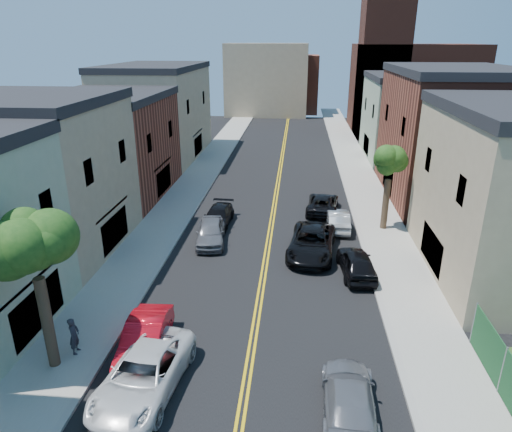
% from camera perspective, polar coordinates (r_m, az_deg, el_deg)
% --- Properties ---
extents(sidewalk_left, '(3.20, 100.00, 0.15)m').
position_cam_1_polar(sidewalk_left, '(43.38, -7.79, 4.25)').
color(sidewalk_left, gray).
rests_on(sidewalk_left, ground).
extents(sidewalk_right, '(3.20, 100.00, 0.15)m').
position_cam_1_polar(sidewalk_right, '(42.77, 13.37, 3.61)').
color(sidewalk_right, gray).
rests_on(sidewalk_right, ground).
extents(curb_left, '(0.30, 100.00, 0.15)m').
position_cam_1_polar(curb_left, '(43.03, -5.51, 4.20)').
color(curb_left, gray).
rests_on(curb_left, ground).
extents(curb_right, '(0.30, 100.00, 0.15)m').
position_cam_1_polar(curb_right, '(42.55, 11.04, 3.71)').
color(curb_right, gray).
rests_on(curb_right, ground).
extents(bldg_left_tan_near, '(9.00, 10.00, 9.00)m').
position_cam_1_polar(bldg_left_tan_near, '(30.94, -25.52, 4.00)').
color(bldg_left_tan_near, '#998466').
rests_on(bldg_left_tan_near, ground).
extents(bldg_left_brick, '(9.00, 12.00, 8.00)m').
position_cam_1_polar(bldg_left_brick, '(40.58, -17.83, 7.99)').
color(bldg_left_brick, brown).
rests_on(bldg_left_brick, ground).
extents(bldg_left_tan_far, '(9.00, 16.00, 9.50)m').
position_cam_1_polar(bldg_left_tan_far, '(53.39, -12.21, 12.29)').
color(bldg_left_tan_far, '#998466').
rests_on(bldg_left_tan_far, ground).
extents(bldg_right_brick, '(9.00, 14.00, 10.00)m').
position_cam_1_polar(bldg_right_brick, '(41.07, 22.87, 8.93)').
color(bldg_right_brick, brown).
rests_on(bldg_right_brick, ground).
extents(bldg_right_palegrn, '(9.00, 12.00, 8.50)m').
position_cam_1_polar(bldg_right_palegrn, '(54.50, 18.59, 11.32)').
color(bldg_right_palegrn, gray).
rests_on(bldg_right_palegrn, ground).
extents(church, '(16.20, 14.20, 22.60)m').
position_cam_1_polar(church, '(69.29, 18.11, 15.76)').
color(church, '#4C2319').
rests_on(church, ground).
extents(backdrop_left, '(14.00, 8.00, 12.00)m').
position_cam_1_polar(backdrop_left, '(82.89, 1.32, 16.60)').
color(backdrop_left, '#998466').
rests_on(backdrop_left, ground).
extents(backdrop_center, '(10.00, 8.00, 10.00)m').
position_cam_1_polar(backdrop_center, '(86.79, 4.25, 16.09)').
color(backdrop_center, brown).
rests_on(backdrop_center, ground).
extents(tree_left_mid, '(5.20, 5.20, 9.29)m').
position_cam_1_polar(tree_left_mid, '(18.31, -26.60, -0.13)').
color(tree_left_mid, '#382A1C').
rests_on(tree_left_mid, sidewalk_left).
extents(tree_right_far, '(4.40, 4.40, 8.03)m').
position_cam_1_polar(tree_right_far, '(31.81, 16.57, 7.97)').
color(tree_right_far, '#382A1C').
rests_on(tree_right_far, sidewalk_right).
extents(red_sedan, '(1.84, 4.63, 1.50)m').
position_cam_1_polar(red_sedan, '(20.49, -13.70, -14.66)').
color(red_sedan, red).
rests_on(red_sedan, ground).
extents(white_pickup, '(3.15, 5.80, 1.54)m').
position_cam_1_polar(white_pickup, '(18.69, -13.82, -18.58)').
color(white_pickup, silver).
rests_on(white_pickup, ground).
extents(grey_car_left, '(2.35, 4.68, 1.53)m').
position_cam_1_polar(grey_car_left, '(30.10, -5.70, -1.98)').
color(grey_car_left, slate).
rests_on(grey_car_left, ground).
extents(black_car_left, '(2.02, 4.57, 1.30)m').
position_cam_1_polar(black_car_left, '(32.97, -4.77, -0.06)').
color(black_car_left, black).
rests_on(black_car_left, ground).
extents(grey_car_right, '(2.04, 4.67, 1.34)m').
position_cam_1_polar(grey_car_right, '(17.75, 11.51, -21.31)').
color(grey_car_right, slate).
rests_on(grey_car_right, ground).
extents(black_car_right, '(2.13, 4.51, 1.49)m').
position_cam_1_polar(black_car_right, '(26.59, 12.44, -5.72)').
color(black_car_right, black).
rests_on(black_car_right, ground).
extents(silver_car_right, '(1.47, 4.17, 1.37)m').
position_cam_1_polar(silver_car_right, '(32.70, 10.19, -0.45)').
color(silver_car_right, '#A2A6AA').
rests_on(silver_car_right, ground).
extents(dark_car_right_far, '(2.80, 5.17, 1.38)m').
position_cam_1_polar(dark_car_right_far, '(35.79, 8.32, 1.58)').
color(dark_car_right_far, black).
rests_on(dark_car_right_far, ground).
extents(black_suv_lane, '(3.37, 6.12, 1.62)m').
position_cam_1_polar(black_suv_lane, '(28.50, 6.96, -3.31)').
color(black_suv_lane, black).
rests_on(black_suv_lane, ground).
extents(pedestrian_left, '(0.43, 0.62, 1.65)m').
position_cam_1_polar(pedestrian_left, '(21.15, -21.73, -13.70)').
color(pedestrian_left, '#27252D').
rests_on(pedestrian_left, sidewalk_left).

